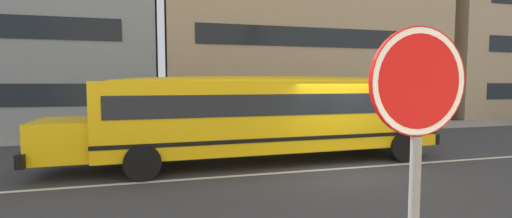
% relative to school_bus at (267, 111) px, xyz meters
% --- Properties ---
extents(ground_plane, '(400.00, 400.00, 0.00)m').
position_rel_school_bus_xyz_m(ground_plane, '(1.79, -1.44, -1.63)').
color(ground_plane, '#38383D').
extents(sidewalk_far, '(120.00, 3.00, 0.01)m').
position_rel_school_bus_xyz_m(sidewalk_far, '(1.79, 6.78, -1.62)').
color(sidewalk_far, gray).
rests_on(sidewalk_far, ground_plane).
extents(lane_centreline, '(110.00, 0.16, 0.01)m').
position_rel_school_bus_xyz_m(lane_centreline, '(1.79, -1.44, -1.63)').
color(lane_centreline, silver).
rests_on(lane_centreline, ground_plane).
extents(school_bus, '(12.31, 2.92, 2.74)m').
position_rel_school_bus_xyz_m(school_bus, '(0.00, 0.00, 0.00)').
color(school_bus, yellow).
rests_on(school_bus, ground_plane).
extents(stop_sign_post, '(0.70, 0.07, 2.90)m').
position_rel_school_bus_xyz_m(stop_sign_post, '(-1.62, -8.75, 0.61)').
color(stop_sign_post, slate).
rests_on(stop_sign_post, ground_plane).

